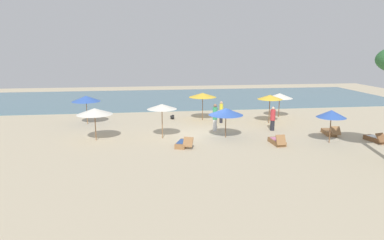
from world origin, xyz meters
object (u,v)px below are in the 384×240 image
at_px(umbrella_3, 162,107).
at_px(umbrella_4, 95,111).
at_px(umbrella_7, 86,99).
at_px(person_0, 221,112).
at_px(umbrella_1, 226,112).
at_px(umbrella_0, 331,114).
at_px(umbrella_2, 270,97).
at_px(person_1, 273,119).
at_px(lounger_3, 183,144).
at_px(umbrella_6, 203,95).
at_px(lounger_2, 277,141).
at_px(person_2, 215,117).
at_px(umbrella_5, 280,96).
at_px(lounger_0, 376,139).
at_px(dog, 172,117).
at_px(lounger_1, 330,132).

xyz_separation_m(umbrella_3, umbrella_4, (-4.25, 0.07, -0.22)).
bearing_deg(umbrella_7, person_0, -5.18).
relative_size(umbrella_1, umbrella_4, 1.01).
bearing_deg(umbrella_0, umbrella_2, 106.23).
bearing_deg(person_1, umbrella_1, -159.11).
height_order(umbrella_2, lounger_3, umbrella_2).
height_order(umbrella_2, umbrella_6, same).
relative_size(umbrella_7, lounger_3, 1.24).
distance_m(umbrella_2, lounger_2, 6.45).
bearing_deg(person_2, umbrella_1, -79.39).
distance_m(umbrella_1, umbrella_3, 4.18).
xyz_separation_m(umbrella_4, lounger_2, (11.18, -2.49, -1.71)).
distance_m(umbrella_0, umbrella_5, 8.25).
relative_size(umbrella_7, lounger_0, 1.25).
distance_m(umbrella_5, person_2, 7.72).
relative_size(umbrella_2, person_1, 1.30).
relative_size(umbrella_0, umbrella_7, 0.93).
height_order(umbrella_5, lounger_0, umbrella_5).
height_order(umbrella_6, lounger_3, umbrella_6).
height_order(umbrella_3, umbrella_4, umbrella_3).
bearing_deg(umbrella_0, umbrella_1, 160.49).
bearing_deg(umbrella_3, umbrella_0, -13.66).
bearing_deg(dog, person_1, -36.70).
distance_m(umbrella_2, umbrella_7, 14.15).
distance_m(umbrella_3, dog, 6.56).
bearing_deg(umbrella_5, umbrella_2, -126.92).
bearing_deg(lounger_0, lounger_1, 133.56).
bearing_deg(umbrella_6, umbrella_5, 3.13).
height_order(umbrella_3, person_1, umbrella_3).
distance_m(lounger_3, dog, 8.27).
bearing_deg(umbrella_2, umbrella_1, -138.71).
xyz_separation_m(person_1, dog, (-6.77, 5.04, -0.70)).
bearing_deg(umbrella_6, dog, 162.15).
height_order(umbrella_2, lounger_1, umbrella_2).
bearing_deg(person_1, lounger_1, -26.55).
xyz_separation_m(umbrella_5, lounger_3, (-9.08, -7.86, -1.65)).
distance_m(umbrella_0, umbrella_1, 6.52).
relative_size(umbrella_2, umbrella_6, 1.00).
bearing_deg(umbrella_7, lounger_1, -18.55).
height_order(umbrella_7, person_2, umbrella_7).
xyz_separation_m(umbrella_5, person_0, (-5.37, -1.62, -0.94)).
xyz_separation_m(umbrella_6, dog, (-2.40, 0.77, -1.89)).
height_order(umbrella_0, lounger_2, umbrella_0).
xyz_separation_m(umbrella_1, umbrella_7, (-9.68, 5.39, 0.26)).
xyz_separation_m(umbrella_2, person_1, (-0.62, -2.42, -1.19)).
bearing_deg(person_0, umbrella_2, -9.07).
height_order(lounger_0, lounger_3, lounger_3).
xyz_separation_m(umbrella_0, person_1, (-2.38, 3.62, -0.98)).
distance_m(umbrella_6, lounger_3, 8.10).
distance_m(umbrella_7, lounger_2, 14.64).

